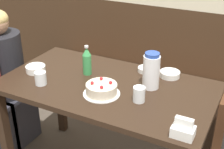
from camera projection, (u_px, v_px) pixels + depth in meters
name	position (u px, v px, depth m)	size (l,w,h in m)	color
bench_seat	(149.00, 99.00, 2.89)	(1.99, 0.38, 0.46)	#56331E
dining_table	(107.00, 99.00, 2.04)	(1.36, 0.75, 0.78)	black
birthday_cake	(102.00, 89.00, 1.86)	(0.22, 0.22, 0.09)	white
water_pitcher	(151.00, 71.00, 1.90)	(0.10, 0.10, 0.23)	white
soju_bottle	(87.00, 61.00, 2.08)	(0.06, 0.06, 0.20)	#388E4C
napkin_holder	(183.00, 130.00, 1.50)	(0.11, 0.08, 0.11)	white
bowl_soup_white	(146.00, 69.00, 2.15)	(0.11, 0.11, 0.03)	white
bowl_rice_small	(36.00, 69.00, 2.14)	(0.13, 0.13, 0.04)	white
bowl_side_dish	(170.00, 74.00, 2.08)	(0.13, 0.13, 0.04)	white
glass_water_tall	(41.00, 78.00, 1.97)	(0.07, 0.07, 0.09)	silver
glass_tumbler_short	(139.00, 94.00, 1.78)	(0.07, 0.07, 0.09)	silver
person_grey_tee	(6.00, 83.00, 2.51)	(0.34, 0.32, 1.14)	#33333D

